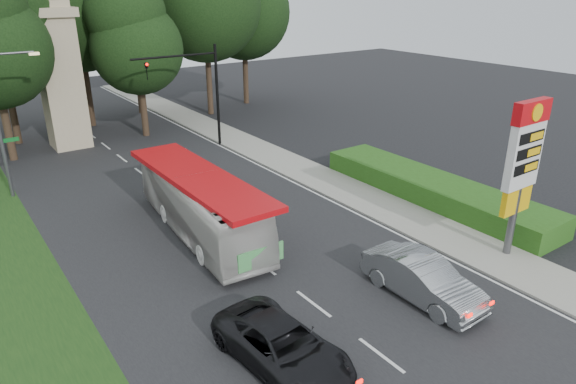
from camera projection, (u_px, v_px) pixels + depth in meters
ground at (393, 364)px, 16.05m from camera, size 120.00×120.00×0.00m
road_surface at (212, 227)px, 25.07m from camera, size 14.00×80.00×0.02m
sidewalk_right at (343, 188)px, 29.64m from camera, size 3.00×80.00×0.12m
hedge at (433, 189)px, 28.05m from camera, size 3.00×14.00×1.20m
gas_station_pylon at (524, 159)px, 20.83m from camera, size 2.10×0.45×6.85m
traffic_signal_mast at (200, 83)px, 35.39m from camera, size 6.10×0.35×7.20m
streetlight_signs at (1, 118)px, 27.15m from camera, size 2.75×0.98×8.00m
monument at (60, 76)px, 35.60m from camera, size 3.00×3.00×10.05m
tree_east_near at (130, 1)px, 43.45m from camera, size 8.12×8.12×15.95m
tree_monument_right at (135, 29)px, 37.09m from camera, size 6.72×6.72×13.20m
transit_bus at (200, 204)px, 23.95m from camera, size 3.38×10.78×2.95m
sedan_silver at (422, 279)px, 19.18m from camera, size 1.77×4.97×1.63m
suv_charcoal at (282, 346)px, 15.79m from camera, size 2.74×5.24×1.41m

